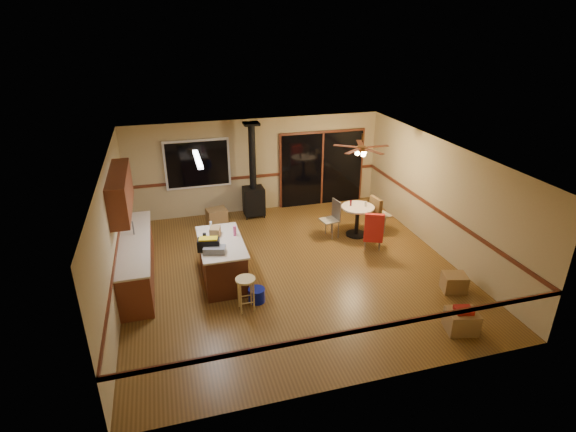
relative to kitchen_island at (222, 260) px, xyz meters
name	(u,v)px	position (x,y,z in m)	size (l,w,h in m)	color
floor	(292,269)	(1.50, 0.00, -0.45)	(7.00, 7.00, 0.00)	brown
ceiling	(292,154)	(1.50, 0.00, 2.15)	(7.00, 7.00, 0.00)	silver
wall_back	(257,166)	(1.50, 3.50, 0.85)	(7.00, 7.00, 0.00)	tan
wall_front	(362,313)	(1.50, -3.50, 0.85)	(7.00, 7.00, 0.00)	tan
wall_left	(113,235)	(-2.00, 0.00, 0.85)	(7.00, 7.00, 0.00)	tan
wall_right	(440,198)	(5.00, 0.00, 0.85)	(7.00, 7.00, 0.00)	tan
chair_rail	(292,228)	(1.50, 0.00, 0.55)	(7.00, 7.00, 0.08)	#552515
window	(198,164)	(-0.10, 3.45, 1.05)	(1.72, 0.10, 1.32)	black
sliding_door	(322,169)	(3.40, 3.45, 0.60)	(2.52, 0.10, 2.10)	black
lower_cabinets	(137,261)	(-1.70, 0.50, -0.02)	(0.60, 3.00, 0.86)	brown
countertop	(134,242)	(-1.70, 0.50, 0.43)	(0.64, 3.04, 0.04)	beige
upper_cabinets	(120,192)	(-1.83, 0.70, 1.45)	(0.35, 2.00, 0.80)	brown
kitchen_island	(222,260)	(0.00, 0.00, 0.00)	(0.88, 1.68, 0.90)	#482012
wood_stove	(253,191)	(1.30, 3.05, 0.28)	(0.55, 0.50, 2.52)	black
ceiling_fan	(362,150)	(3.54, 1.19, 1.76)	(0.24, 0.24, 0.55)	brown
fluorescent_strip	(198,159)	(-0.30, 0.30, 2.11)	(0.10, 1.20, 0.04)	white
toolbox_grey	(215,250)	(-0.18, -0.45, 0.51)	(0.42, 0.23, 0.13)	slate
toolbox_black	(209,245)	(-0.27, -0.31, 0.56)	(0.42, 0.22, 0.23)	black
toolbox_yellow_lid	(208,239)	(-0.27, -0.31, 0.69)	(0.35, 0.19, 0.03)	gold
box_on_island	(215,231)	(-0.07, 0.30, 0.54)	(0.20, 0.27, 0.18)	olive
bottle_dark	(205,239)	(-0.32, -0.07, 0.57)	(0.07, 0.07, 0.26)	black
bottle_pink	(235,231)	(0.32, 0.18, 0.55)	(0.07, 0.07, 0.21)	#D84C8C
bottle_white	(211,225)	(-0.12, 0.65, 0.53)	(0.05, 0.05, 0.16)	white
bar_stool	(246,294)	(0.27, -1.18, -0.11)	(0.37, 0.37, 0.68)	tan
blue_bucket	(257,295)	(0.52, -0.96, -0.32)	(0.33, 0.33, 0.27)	#0C18A8
dining_table	(357,216)	(3.54, 1.19, 0.07)	(0.82, 0.82, 0.78)	black
glass_red	(351,203)	(3.39, 1.29, 0.40)	(0.05, 0.05, 0.14)	#590C14
glass_cream	(366,204)	(3.72, 1.14, 0.39)	(0.06, 0.06, 0.13)	beige
chair_left	(333,214)	(2.95, 1.30, 0.14)	(0.46, 0.46, 0.51)	tan
chair_near	(374,228)	(3.57, 0.32, 0.14)	(0.57, 0.59, 0.70)	tan
chair_right	(376,211)	(4.06, 1.21, 0.14)	(0.51, 0.48, 0.70)	tan
box_under_window	(217,216)	(0.25, 2.85, -0.25)	(0.51, 0.41, 0.41)	olive
box_corner_a	(461,321)	(3.77, -2.81, -0.26)	(0.52, 0.43, 0.39)	olive
box_corner_b	(454,283)	(4.41, -1.68, -0.27)	(0.45, 0.39, 0.37)	olive
box_small_red	(464,310)	(3.77, -2.81, -0.02)	(0.29, 0.24, 0.08)	maroon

